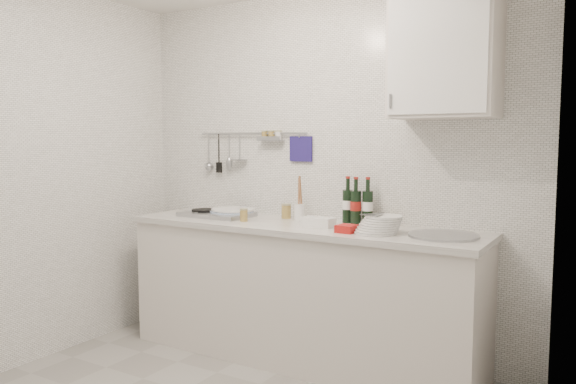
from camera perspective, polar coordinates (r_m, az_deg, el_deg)
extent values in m
cube|color=silver|center=(3.95, 3.44, 2.05)|extent=(3.00, 0.02, 2.50)
cube|color=silver|center=(3.94, -26.71, 1.49)|extent=(0.02, 2.80, 2.50)
cube|color=silver|center=(2.13, 21.89, -1.15)|extent=(0.02, 2.80, 2.50)
cube|color=beige|center=(3.82, 1.23, -10.38)|extent=(2.40, 0.60, 0.88)
cube|color=silver|center=(3.72, 1.25, -3.56)|extent=(2.44, 0.64, 0.04)
cube|color=black|center=(3.96, 1.37, -15.75)|extent=(2.34, 0.52, 0.10)
cube|color=#93969B|center=(4.11, -7.24, -2.26)|extent=(0.50, 0.32, 0.03)
cylinder|color=black|center=(4.18, -8.53, -1.84)|extent=(0.18, 0.18, 0.01)
cylinder|color=black|center=(4.03, -5.91, -2.08)|extent=(0.18, 0.18, 0.01)
cylinder|color=#93969B|center=(3.35, 15.49, -4.29)|extent=(0.40, 0.40, 0.02)
cylinder|color=#93969B|center=(3.36, 15.46, -5.23)|extent=(0.34, 0.34, 0.10)
cylinder|color=#93969B|center=(4.22, -3.70, 5.93)|extent=(0.95, 0.02, 0.02)
cube|color=#1E1557|center=(4.01, 1.32, 4.40)|extent=(0.18, 0.02, 0.18)
cube|color=beige|center=(3.47, 15.68, 12.99)|extent=(0.60, 0.35, 0.70)
cube|color=white|center=(3.30, 14.81, 13.42)|extent=(0.56, 0.01, 0.66)
cylinder|color=#93969B|center=(3.35, 10.33, 9.09)|extent=(0.01, 0.01, 0.08)
cylinder|color=#517CB9|center=(4.10, -5.93, -2.37)|extent=(0.33, 0.33, 0.01)
cylinder|color=#517CB9|center=(4.10, -5.82, -2.17)|extent=(0.33, 0.33, 0.01)
cylinder|color=#517CB9|center=(4.10, -5.71, -1.97)|extent=(0.32, 0.32, 0.01)
cylinder|color=#517CB9|center=(4.10, -5.60, -1.77)|extent=(0.32, 0.32, 0.01)
cylinder|color=white|center=(3.38, 8.85, -4.07)|extent=(0.26, 0.26, 0.01)
cylinder|color=white|center=(3.38, 8.98, -3.84)|extent=(0.25, 0.25, 0.01)
cylinder|color=white|center=(3.38, 9.11, -3.61)|extent=(0.25, 0.25, 0.01)
cylinder|color=white|center=(3.38, 9.24, -3.38)|extent=(0.24, 0.24, 0.01)
cylinder|color=white|center=(3.38, 9.36, -3.16)|extent=(0.23, 0.23, 0.01)
cylinder|color=white|center=(3.38, 9.49, -2.93)|extent=(0.23, 0.23, 0.01)
cylinder|color=white|center=(3.38, 9.62, -2.70)|extent=(0.22, 0.22, 0.01)
cylinder|color=white|center=(3.38, 9.75, -2.47)|extent=(0.22, 0.22, 0.01)
cube|color=white|center=(3.59, 3.12, -3.07)|extent=(0.21, 0.12, 0.06)
cube|color=red|center=(3.39, 5.99, -3.73)|extent=(0.12, 0.12, 0.05)
cylinder|color=white|center=(3.88, 1.16, -2.05)|extent=(0.07, 0.07, 0.11)
cylinder|color=#985F3D|center=(3.86, 1.28, 0.01)|extent=(0.02, 0.06, 0.22)
cylinder|color=#985F3D|center=(3.88, 1.11, -0.11)|extent=(0.03, 0.04, 0.21)
cylinder|color=olive|center=(3.97, -0.19, -2.02)|extent=(0.07, 0.07, 0.09)
cylinder|color=tan|center=(3.97, -0.19, -1.28)|extent=(0.07, 0.07, 0.01)
cylinder|color=olive|center=(3.72, 10.10, -2.84)|extent=(0.06, 0.06, 0.06)
cylinder|color=tan|center=(3.71, 10.11, -2.27)|extent=(0.06, 0.06, 0.01)
cylinder|color=olive|center=(3.62, 10.08, -3.01)|extent=(0.06, 0.06, 0.07)
cylinder|color=tan|center=(3.62, 10.10, -2.38)|extent=(0.07, 0.07, 0.01)
cylinder|color=olive|center=(3.84, -4.52, -2.41)|extent=(0.05, 0.05, 0.08)
cylinder|color=tan|center=(3.83, -4.52, -1.75)|extent=(0.06, 0.06, 0.01)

